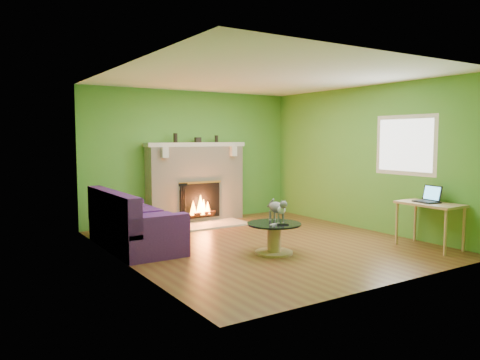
# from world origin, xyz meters

# --- Properties ---
(floor) EXTENTS (5.00, 5.00, 0.00)m
(floor) POSITION_xyz_m (0.00, 0.00, 0.00)
(floor) COLOR #5D301A
(floor) RESTS_ON ground
(ceiling) EXTENTS (5.00, 5.00, 0.00)m
(ceiling) POSITION_xyz_m (0.00, 0.00, 2.60)
(ceiling) COLOR white
(ceiling) RESTS_ON wall_back
(wall_back) EXTENTS (5.00, 0.00, 5.00)m
(wall_back) POSITION_xyz_m (0.00, 2.50, 1.30)
(wall_back) COLOR #4C912F
(wall_back) RESTS_ON floor
(wall_front) EXTENTS (5.00, 0.00, 5.00)m
(wall_front) POSITION_xyz_m (0.00, -2.50, 1.30)
(wall_front) COLOR #4C912F
(wall_front) RESTS_ON floor
(wall_left) EXTENTS (0.00, 5.00, 5.00)m
(wall_left) POSITION_xyz_m (-2.25, 0.00, 1.30)
(wall_left) COLOR #4C912F
(wall_left) RESTS_ON floor
(wall_right) EXTENTS (0.00, 5.00, 5.00)m
(wall_right) POSITION_xyz_m (2.25, 0.00, 1.30)
(wall_right) COLOR #4C912F
(wall_right) RESTS_ON floor
(window_frame) EXTENTS (0.00, 1.20, 1.20)m
(window_frame) POSITION_xyz_m (2.24, -0.90, 1.55)
(window_frame) COLOR silver
(window_frame) RESTS_ON wall_right
(window_pane) EXTENTS (0.00, 1.06, 1.06)m
(window_pane) POSITION_xyz_m (2.23, -0.90, 1.55)
(window_pane) COLOR white
(window_pane) RESTS_ON wall_right
(fireplace) EXTENTS (2.10, 0.46, 1.58)m
(fireplace) POSITION_xyz_m (0.00, 2.32, 0.77)
(fireplace) COLOR beige
(fireplace) RESTS_ON floor
(hearth) EXTENTS (1.50, 0.75, 0.03)m
(hearth) POSITION_xyz_m (0.00, 1.80, 0.01)
(hearth) COLOR beige
(hearth) RESTS_ON floor
(mantel) EXTENTS (2.10, 0.28, 0.08)m
(mantel) POSITION_xyz_m (0.00, 2.30, 1.54)
(mantel) COLOR beige
(mantel) RESTS_ON fireplace
(sofa) EXTENTS (0.89, 1.97, 0.88)m
(sofa) POSITION_xyz_m (-1.86, 0.85, 0.34)
(sofa) COLOR #401758
(sofa) RESTS_ON floor
(coffee_table) EXTENTS (0.78, 0.78, 0.44)m
(coffee_table) POSITION_xyz_m (-0.25, -0.61, 0.26)
(coffee_table) COLOR tan
(coffee_table) RESTS_ON floor
(desk) EXTENTS (0.54, 0.93, 0.69)m
(desk) POSITION_xyz_m (1.95, -1.61, 0.61)
(desk) COLOR tan
(desk) RESTS_ON floor
(cat) EXTENTS (0.31, 0.59, 0.35)m
(cat) POSITION_xyz_m (-0.17, -0.56, 0.62)
(cat) COLOR slate
(cat) RESTS_ON coffee_table
(remote_silver) EXTENTS (0.17, 0.12, 0.02)m
(remote_silver) POSITION_xyz_m (-0.35, -0.73, 0.45)
(remote_silver) COLOR gray
(remote_silver) RESTS_ON coffee_table
(remote_black) EXTENTS (0.16, 0.10, 0.02)m
(remote_black) POSITION_xyz_m (-0.23, -0.79, 0.45)
(remote_black) COLOR black
(remote_black) RESTS_ON coffee_table
(laptop) EXTENTS (0.35, 0.39, 0.26)m
(laptop) POSITION_xyz_m (1.93, -1.56, 0.82)
(laptop) COLOR black
(laptop) RESTS_ON desk
(fire_tools) EXTENTS (0.21, 0.21, 0.79)m
(fire_tools) POSITION_xyz_m (-0.46, 1.95, 0.43)
(fire_tools) COLOR black
(fire_tools) RESTS_ON hearth
(mantel_vase_left) EXTENTS (0.08, 0.08, 0.18)m
(mantel_vase_left) POSITION_xyz_m (-0.43, 2.33, 1.67)
(mantel_vase_left) COLOR black
(mantel_vase_left) RESTS_ON mantel
(mantel_vase_right) EXTENTS (0.07, 0.07, 0.14)m
(mantel_vase_right) POSITION_xyz_m (0.48, 2.33, 1.65)
(mantel_vase_right) COLOR black
(mantel_vase_right) RESTS_ON mantel
(mantel_box) EXTENTS (0.12, 0.08, 0.10)m
(mantel_box) POSITION_xyz_m (0.06, 2.33, 1.63)
(mantel_box) COLOR black
(mantel_box) RESTS_ON mantel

